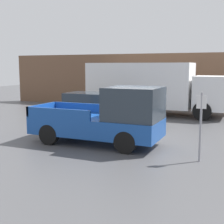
{
  "coord_description": "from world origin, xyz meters",
  "views": [
    {
      "loc": [
        4.11,
        -11.49,
        2.97
      ],
      "look_at": [
        -0.96,
        0.11,
        1.12
      ],
      "focal_mm": 50.0,
      "sensor_mm": 36.0,
      "label": 1
    }
  ],
  "objects_px": {
    "car": "(88,108)",
    "parking_sign": "(201,123)",
    "delivery_truck": "(151,86)",
    "pickup_truck": "(108,118)"
  },
  "relations": [
    {
      "from": "car",
      "to": "parking_sign",
      "type": "height_order",
      "value": "parking_sign"
    },
    {
      "from": "parking_sign",
      "to": "car",
      "type": "bearing_deg",
      "value": 145.08
    },
    {
      "from": "delivery_truck",
      "to": "pickup_truck",
      "type": "bearing_deg",
      "value": -84.99
    },
    {
      "from": "car",
      "to": "pickup_truck",
      "type": "bearing_deg",
      "value": -52.68
    },
    {
      "from": "car",
      "to": "delivery_truck",
      "type": "xyz_separation_m",
      "value": [
        2.01,
        4.48,
        0.91
      ]
    },
    {
      "from": "pickup_truck",
      "to": "delivery_truck",
      "type": "height_order",
      "value": "delivery_truck"
    },
    {
      "from": "pickup_truck",
      "to": "parking_sign",
      "type": "distance_m",
      "value": 3.62
    },
    {
      "from": "car",
      "to": "parking_sign",
      "type": "distance_m",
      "value": 7.62
    },
    {
      "from": "car",
      "to": "delivery_truck",
      "type": "height_order",
      "value": "delivery_truck"
    },
    {
      "from": "pickup_truck",
      "to": "car",
      "type": "relative_size",
      "value": 1.19
    }
  ]
}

